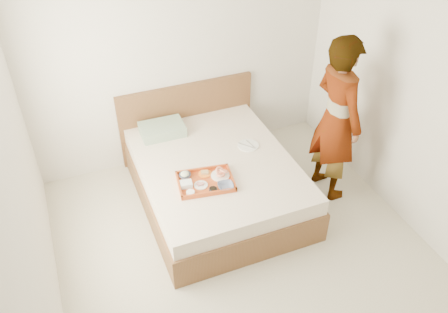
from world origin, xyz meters
name	(u,v)px	position (x,y,z in m)	size (l,w,h in m)	color
ground	(252,264)	(0.00, 0.00, 0.00)	(3.50, 4.00, 0.01)	beige
wall_back	(181,56)	(0.00, 2.00, 1.30)	(3.50, 0.01, 2.60)	silver
wall_left	(26,216)	(-1.75, 0.00, 1.30)	(0.01, 4.00, 2.60)	silver
wall_right	(433,113)	(1.75, 0.00, 1.30)	(0.01, 4.00, 2.60)	silver
bed	(216,181)	(0.02, 1.00, 0.27)	(1.65, 2.00, 0.53)	brown
headboard	(187,119)	(0.02, 1.97, 0.47)	(1.65, 0.06, 0.95)	brown
pillow	(162,129)	(-0.35, 1.71, 0.59)	(0.49, 0.33, 0.12)	#97B094
tray	(205,181)	(-0.20, 0.71, 0.55)	(0.55, 0.40, 0.05)	#C55922
prawn_plate	(220,175)	(-0.03, 0.74, 0.55)	(0.19, 0.19, 0.01)	white
navy_bowl_big	(226,186)	(-0.05, 0.56, 0.56)	(0.15, 0.15, 0.04)	#1E244E
sauce_dish	(213,190)	(-0.18, 0.56, 0.56)	(0.08, 0.08, 0.03)	black
meat_plate	(201,185)	(-0.26, 0.68, 0.55)	(0.14, 0.14, 0.01)	white
bread_plate	(205,174)	(-0.16, 0.83, 0.55)	(0.13, 0.13, 0.01)	orange
salad_bowl	(185,176)	(-0.37, 0.86, 0.56)	(0.12, 0.12, 0.04)	#1E244E
plastic_tub	(186,184)	(-0.40, 0.72, 0.57)	(0.11, 0.09, 0.05)	silver
cheese_round	(191,193)	(-0.40, 0.60, 0.56)	(0.08, 0.08, 0.03)	white
dinner_plate	(248,145)	(0.45, 1.12, 0.54)	(0.23, 0.23, 0.01)	white
person	(337,119)	(1.26, 0.72, 0.92)	(0.67, 0.44, 1.85)	white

